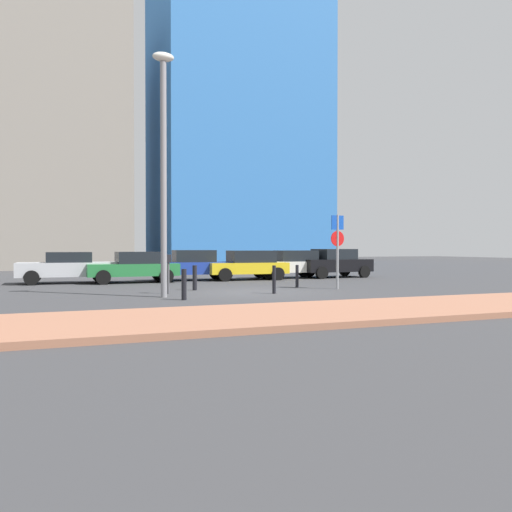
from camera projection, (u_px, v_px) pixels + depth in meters
The scene contains 17 objects.
ground_plane at pixel (250, 292), 18.75m from camera, with size 120.00×120.00×0.00m, color #38383A.
sidewalk_brick at pixel (348, 311), 12.48m from camera, with size 40.00×3.82×0.14m, color #9E664C.
parked_car_silver at pixel (68, 267), 23.34m from camera, with size 4.38×1.97×1.41m.
parked_car_green at pixel (134, 267), 23.76m from camera, with size 4.12×1.95×1.42m.
parked_car_blue at pixel (193, 265), 25.41m from camera, with size 4.45×2.14×1.49m.
parked_car_yellow at pixel (248, 264), 25.84m from camera, with size 4.04×2.03×1.47m.
parked_car_white at pixel (292, 264), 27.33m from camera, with size 4.39×2.11×1.46m.
parked_car_black at pixel (334, 263), 27.95m from camera, with size 4.01×2.24×1.54m.
parking_sign_post at pixel (337, 242), 20.10m from camera, with size 0.60×0.10×2.90m.
parking_meter at pixel (168, 268), 17.98m from camera, with size 0.18×0.14×1.37m.
street_lamp at pixel (163, 156), 16.71m from camera, with size 0.70×0.36×7.93m.
traffic_bollard_near at pixel (184, 284), 15.88m from camera, with size 0.16×0.16×0.96m, color black.
traffic_bollard_mid at pixel (195, 278), 19.55m from camera, with size 0.17×0.17×0.95m, color black.
traffic_bollard_far at pixel (274, 280), 18.07m from camera, with size 0.13×0.13×0.99m, color black.
traffic_bollard_edge at pixel (297, 276), 20.96m from camera, with size 0.13×0.13×0.91m, color black.
building_colorful_midrise at pixel (236, 106), 51.99m from camera, with size 15.90×13.05×31.83m, color #3372BF.
building_under_construction at pixel (28, 143), 42.94m from camera, with size 15.19×15.44×20.70m, color gray.
Camera 1 is at (-6.61, -17.52, 1.62)m, focal length 36.23 mm.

